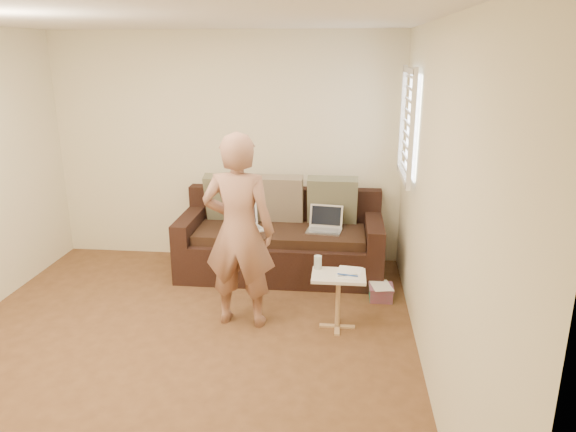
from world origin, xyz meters
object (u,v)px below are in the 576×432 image
object	(u,v)px
person	(239,231)
drinking_glass	(318,262)
laptop_silver	(324,231)
sofa	(281,236)
side_table	(338,301)
striped_box	(381,292)
laptop_white	(246,230)

from	to	relation	value
person	drinking_glass	world-z (taller)	person
laptop_silver	drinking_glass	distance (m)	1.02
sofa	side_table	distance (m)	1.36
drinking_glass	striped_box	world-z (taller)	drinking_glass
laptop_silver	side_table	world-z (taller)	laptop_silver
person	striped_box	distance (m)	1.64
side_table	striped_box	world-z (taller)	side_table
sofa	drinking_glass	distance (m)	1.18
person	drinking_glass	bearing A→B (deg)	-168.79
laptop_silver	striped_box	world-z (taller)	laptop_silver
laptop_silver	striped_box	size ratio (longest dim) A/B	1.52
drinking_glass	person	bearing A→B (deg)	-171.93
drinking_glass	striped_box	bearing A→B (deg)	39.13
sofa	drinking_glass	world-z (taller)	sofa
person	striped_box	bearing A→B (deg)	-152.24
sofa	laptop_white	bearing A→B (deg)	-163.26
laptop_white	drinking_glass	world-z (taller)	laptop_white
laptop_white	side_table	bearing A→B (deg)	-80.09
laptop_white	drinking_glass	distance (m)	1.27
sofa	laptop_silver	distance (m)	0.49
striped_box	drinking_glass	bearing A→B (deg)	-140.87
sofa	laptop_silver	xyz separation A→B (m)	(0.47, -0.06, 0.10)
laptop_silver	drinking_glass	xyz separation A→B (m)	(-0.02, -1.01, 0.05)
laptop_white	side_table	world-z (taller)	laptop_white
sofa	laptop_silver	size ratio (longest dim) A/B	6.06
laptop_white	side_table	size ratio (longest dim) A/B	0.69
laptop_silver	side_table	size ratio (longest dim) A/B	0.71
laptop_white	laptop_silver	bearing A→B (deg)	-29.66
person	laptop_white	bearing A→B (deg)	-79.77
striped_box	side_table	bearing A→B (deg)	-124.72
laptop_white	striped_box	xyz separation A→B (m)	(1.43, -0.47, -0.44)
laptop_silver	laptop_white	distance (m)	0.84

